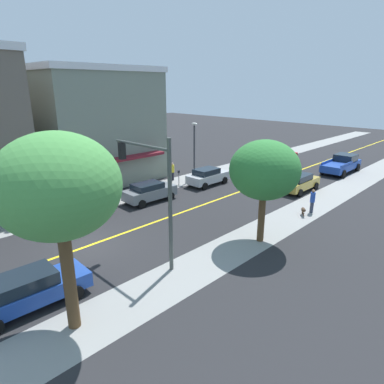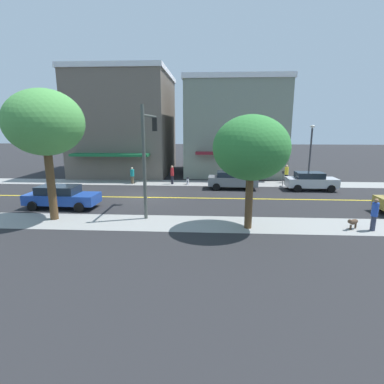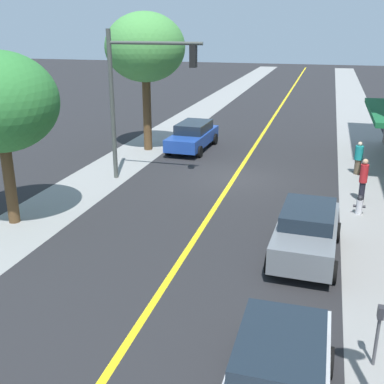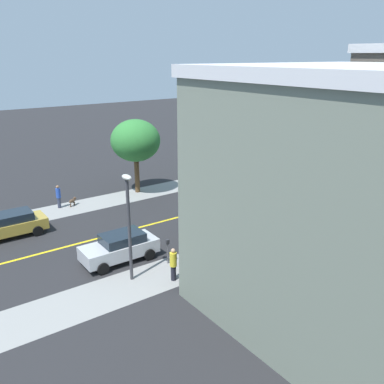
{
  "view_description": "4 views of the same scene",
  "coord_description": "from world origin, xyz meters",
  "px_view_note": "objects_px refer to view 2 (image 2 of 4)",
  "views": [
    {
      "loc": [
        16.48,
        -8.51,
        8.79
      ],
      "look_at": [
        1.26,
        7.05,
        1.88
      ],
      "focal_mm": 31.46,
      "sensor_mm": 36.0,
      "label": 1
    },
    {
      "loc": [
        22.16,
        5.17,
        5.4
      ],
      "look_at": [
        2.42,
        4.02,
        1.01
      ],
      "focal_mm": 27.8,
      "sensor_mm": 36.0,
      "label": 2
    },
    {
      "loc": [
        -3.82,
        20.95,
        6.74
      ],
      "look_at": [
        0.3,
        6.24,
        1.38
      ],
      "focal_mm": 44.75,
      "sensor_mm": 36.0,
      "label": 3
    },
    {
      "loc": [
        -22.35,
        22.7,
        10.79
      ],
      "look_at": [
        -0.27,
        6.75,
        1.74
      ],
      "focal_mm": 38.66,
      "sensor_mm": 36.0,
      "label": 4
    }
  ],
  "objects_px": {
    "street_tree_left_near": "(251,148)",
    "parking_meter": "(283,176)",
    "small_dog": "(353,222)",
    "traffic_light_mast": "(148,145)",
    "pedestrian_teal_shirt": "(132,175)",
    "pedestrian_yellow_shirt": "(286,173)",
    "pedestrian_red_shirt": "(172,174)",
    "street_tree_right_corner": "(45,123)",
    "street_lamp": "(311,148)",
    "blue_sedan_right_curb": "(61,196)",
    "grey_sedan_left_curb": "(232,180)",
    "fire_hydrant": "(188,181)",
    "silver_sedan_left_curb": "(311,181)",
    "pedestrian_blue_shirt": "(374,214)"
  },
  "relations": [
    {
      "from": "street_tree_left_near",
      "to": "pedestrian_yellow_shirt",
      "type": "relative_size",
      "value": 3.45
    },
    {
      "from": "fire_hydrant",
      "to": "silver_sedan_left_curb",
      "type": "relative_size",
      "value": 0.18
    },
    {
      "from": "street_lamp",
      "to": "pedestrian_yellow_shirt",
      "type": "bearing_deg",
      "value": -127.98
    },
    {
      "from": "parking_meter",
      "to": "pedestrian_yellow_shirt",
      "type": "height_order",
      "value": "pedestrian_yellow_shirt"
    },
    {
      "from": "pedestrian_blue_shirt",
      "to": "pedestrian_yellow_shirt",
      "type": "bearing_deg",
      "value": -94.19
    },
    {
      "from": "street_tree_left_near",
      "to": "silver_sedan_left_curb",
      "type": "bearing_deg",
      "value": 146.87
    },
    {
      "from": "street_tree_left_near",
      "to": "street_tree_right_corner",
      "type": "xyz_separation_m",
      "value": [
        -0.9,
        -11.29,
        1.26
      ]
    },
    {
      "from": "grey_sedan_left_curb",
      "to": "blue_sedan_right_curb",
      "type": "xyz_separation_m",
      "value": [
        6.9,
        -11.92,
        -0.01
      ]
    },
    {
      "from": "street_tree_right_corner",
      "to": "small_dog",
      "type": "height_order",
      "value": "street_tree_right_corner"
    },
    {
      "from": "street_tree_right_corner",
      "to": "pedestrian_red_shirt",
      "type": "height_order",
      "value": "street_tree_right_corner"
    },
    {
      "from": "silver_sedan_left_curb",
      "to": "small_dog",
      "type": "distance_m",
      "value": 10.06
    },
    {
      "from": "parking_meter",
      "to": "grey_sedan_left_curb",
      "type": "xyz_separation_m",
      "value": [
        1.66,
        -4.77,
        -0.11
      ]
    },
    {
      "from": "fire_hydrant",
      "to": "pedestrian_red_shirt",
      "type": "relative_size",
      "value": 0.42
    },
    {
      "from": "pedestrian_red_shirt",
      "to": "small_dog",
      "type": "relative_size",
      "value": 2.33
    },
    {
      "from": "silver_sedan_left_curb",
      "to": "pedestrian_teal_shirt",
      "type": "xyz_separation_m",
      "value": [
        -2.08,
        -16.06,
        0.0
      ]
    },
    {
      "from": "parking_meter",
      "to": "pedestrian_teal_shirt",
      "type": "height_order",
      "value": "pedestrian_teal_shirt"
    },
    {
      "from": "fire_hydrant",
      "to": "pedestrian_yellow_shirt",
      "type": "height_order",
      "value": "pedestrian_yellow_shirt"
    },
    {
      "from": "street_tree_left_near",
      "to": "grey_sedan_left_curb",
      "type": "xyz_separation_m",
      "value": [
        -10.25,
        -0.11,
        -3.48
      ]
    },
    {
      "from": "street_tree_left_near",
      "to": "grey_sedan_left_curb",
      "type": "bearing_deg",
      "value": -179.38
    },
    {
      "from": "parking_meter",
      "to": "pedestrian_red_shirt",
      "type": "height_order",
      "value": "pedestrian_red_shirt"
    },
    {
      "from": "street_tree_left_near",
      "to": "blue_sedan_right_curb",
      "type": "relative_size",
      "value": 1.24
    },
    {
      "from": "small_dog",
      "to": "traffic_light_mast",
      "type": "bearing_deg",
      "value": -46.9
    },
    {
      "from": "grey_sedan_left_curb",
      "to": "street_lamp",
      "type": "bearing_deg",
      "value": 17.81
    },
    {
      "from": "pedestrian_red_shirt",
      "to": "traffic_light_mast",
      "type": "bearing_deg",
      "value": -151.81
    },
    {
      "from": "fire_hydrant",
      "to": "silver_sedan_left_curb",
      "type": "height_order",
      "value": "silver_sedan_left_curb"
    },
    {
      "from": "pedestrian_yellow_shirt",
      "to": "street_lamp",
      "type": "bearing_deg",
      "value": 70.69
    },
    {
      "from": "traffic_light_mast",
      "to": "small_dog",
      "type": "height_order",
      "value": "traffic_light_mast"
    },
    {
      "from": "street_tree_right_corner",
      "to": "grey_sedan_left_curb",
      "type": "relative_size",
      "value": 1.73
    },
    {
      "from": "street_tree_left_near",
      "to": "grey_sedan_left_curb",
      "type": "distance_m",
      "value": 10.83
    },
    {
      "from": "parking_meter",
      "to": "pedestrian_teal_shirt",
      "type": "distance_m",
      "value": 14.13
    },
    {
      "from": "fire_hydrant",
      "to": "pedestrian_red_shirt",
      "type": "distance_m",
      "value": 1.6
    },
    {
      "from": "pedestrian_red_shirt",
      "to": "grey_sedan_left_curb",
      "type": "bearing_deg",
      "value": -79.44
    },
    {
      "from": "pedestrian_teal_shirt",
      "to": "small_dog",
      "type": "relative_size",
      "value": 2.08
    },
    {
      "from": "street_lamp",
      "to": "blue_sedan_right_curb",
      "type": "relative_size",
      "value": 1.14
    },
    {
      "from": "pedestrian_teal_shirt",
      "to": "pedestrian_yellow_shirt",
      "type": "bearing_deg",
      "value": -162.29
    },
    {
      "from": "pedestrian_yellow_shirt",
      "to": "pedestrian_teal_shirt",
      "type": "bearing_deg",
      "value": -66.02
    },
    {
      "from": "fire_hydrant",
      "to": "blue_sedan_right_curb",
      "type": "xyz_separation_m",
      "value": [
        8.66,
        -7.88,
        0.43
      ]
    },
    {
      "from": "street_lamp",
      "to": "pedestrian_red_shirt",
      "type": "distance_m",
      "value": 12.93
    },
    {
      "from": "fire_hydrant",
      "to": "street_lamp",
      "type": "relative_size",
      "value": 0.13
    },
    {
      "from": "silver_sedan_left_curb",
      "to": "pedestrian_yellow_shirt",
      "type": "xyz_separation_m",
      "value": [
        -3.46,
        -1.21,
        0.1
      ]
    },
    {
      "from": "traffic_light_mast",
      "to": "pedestrian_blue_shirt",
      "type": "distance_m",
      "value": 13.12
    },
    {
      "from": "street_tree_left_near",
      "to": "traffic_light_mast",
      "type": "relative_size",
      "value": 0.91
    },
    {
      "from": "pedestrian_yellow_shirt",
      "to": "pedestrian_red_shirt",
      "type": "xyz_separation_m",
      "value": [
        1.39,
        -11.01,
        0.03
      ]
    },
    {
      "from": "street_tree_right_corner",
      "to": "street_tree_left_near",
      "type": "bearing_deg",
      "value": 85.44
    },
    {
      "from": "fire_hydrant",
      "to": "pedestrian_red_shirt",
      "type": "bearing_deg",
      "value": -95.9
    },
    {
      "from": "traffic_light_mast",
      "to": "silver_sedan_left_curb",
      "type": "bearing_deg",
      "value": -58.83
    },
    {
      "from": "street_tree_left_near",
      "to": "street_tree_right_corner",
      "type": "relative_size",
      "value": 0.81
    },
    {
      "from": "street_tree_left_near",
      "to": "parking_meter",
      "type": "height_order",
      "value": "street_tree_left_near"
    },
    {
      "from": "pedestrian_red_shirt",
      "to": "pedestrian_teal_shirt",
      "type": "height_order",
      "value": "pedestrian_red_shirt"
    },
    {
      "from": "street_lamp",
      "to": "pedestrian_blue_shirt",
      "type": "height_order",
      "value": "street_lamp"
    }
  ]
}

